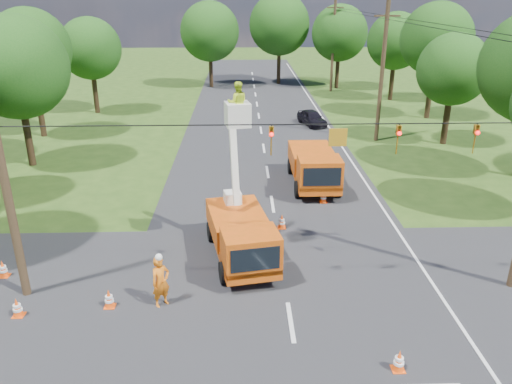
{
  "coord_description": "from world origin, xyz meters",
  "views": [
    {
      "loc": [
        -1.59,
        -13.82,
        10.29
      ],
      "look_at": [
        -1.0,
        5.35,
        2.6
      ],
      "focal_mm": 35.0,
      "sensor_mm": 36.0,
      "label": 1
    }
  ],
  "objects_px": {
    "traffic_cone_4": "(109,299)",
    "tree_far_a": "(210,32)",
    "distant_car": "(312,118)",
    "traffic_cone_5": "(17,308)",
    "traffic_cone_2": "(282,221)",
    "ground_worker": "(161,282)",
    "tree_left_d": "(16,67)",
    "tree_far_c": "(339,33)",
    "traffic_cone_3": "(323,196)",
    "traffic_cone_6": "(3,269)",
    "tree_right_e": "(396,41)",
    "bucket_truck": "(241,226)",
    "second_truck": "(314,166)",
    "pole_right_mid": "(382,71)",
    "tree_right_c": "(453,70)",
    "pole_right_far": "(333,44)",
    "tree_left_e": "(30,49)",
    "tree_right_d": "(437,39)",
    "tree_far_b": "(279,25)",
    "traffic_cone_1": "(399,361)",
    "tree_left_f": "(90,49)",
    "pole_left": "(4,179)"
  },
  "relations": [
    {
      "from": "traffic_cone_1",
      "to": "tree_right_d",
      "type": "relative_size",
      "value": 0.07
    },
    {
      "from": "tree_far_c",
      "to": "ground_worker",
      "type": "bearing_deg",
      "value": -108.03
    },
    {
      "from": "ground_worker",
      "to": "tree_right_c",
      "type": "xyz_separation_m",
      "value": [
        17.64,
        19.83,
        4.36
      ]
    },
    {
      "from": "tree_far_a",
      "to": "pole_right_far",
      "type": "bearing_deg",
      "value": -12.53
    },
    {
      "from": "traffic_cone_4",
      "to": "tree_right_c",
      "type": "height_order",
      "value": "tree_right_c"
    },
    {
      "from": "tree_left_d",
      "to": "tree_right_c",
      "type": "height_order",
      "value": "tree_left_d"
    },
    {
      "from": "bucket_truck",
      "to": "tree_far_c",
      "type": "xyz_separation_m",
      "value": [
        11.13,
        39.63,
        4.54
      ]
    },
    {
      "from": "second_truck",
      "to": "pole_right_mid",
      "type": "height_order",
      "value": "pole_right_mid"
    },
    {
      "from": "distant_car",
      "to": "traffic_cone_1",
      "type": "height_order",
      "value": "distant_car"
    },
    {
      "from": "tree_right_e",
      "to": "tree_far_b",
      "type": "height_order",
      "value": "tree_far_b"
    },
    {
      "from": "second_truck",
      "to": "traffic_cone_3",
      "type": "relative_size",
      "value": 8.66
    },
    {
      "from": "bucket_truck",
      "to": "traffic_cone_5",
      "type": "distance_m",
      "value": 8.56
    },
    {
      "from": "distant_car",
      "to": "pole_right_far",
      "type": "bearing_deg",
      "value": 58.21
    },
    {
      "from": "traffic_cone_2",
      "to": "pole_right_mid",
      "type": "bearing_deg",
      "value": 60.9
    },
    {
      "from": "tree_right_e",
      "to": "tree_far_a",
      "type": "distance_m",
      "value": 20.43
    },
    {
      "from": "second_truck",
      "to": "distant_car",
      "type": "relative_size",
      "value": 1.68
    },
    {
      "from": "pole_right_far",
      "to": "tree_left_d",
      "type": "bearing_deg",
      "value": -133.23
    },
    {
      "from": "ground_worker",
      "to": "distant_car",
      "type": "height_order",
      "value": "ground_worker"
    },
    {
      "from": "traffic_cone_5",
      "to": "tree_left_f",
      "type": "bearing_deg",
      "value": 100.04
    },
    {
      "from": "traffic_cone_4",
      "to": "tree_far_a",
      "type": "height_order",
      "value": "tree_far_a"
    },
    {
      "from": "traffic_cone_3",
      "to": "traffic_cone_6",
      "type": "xyz_separation_m",
      "value": [
        -13.54,
        -6.96,
        0.0
      ]
    },
    {
      "from": "distant_car",
      "to": "tree_far_a",
      "type": "bearing_deg",
      "value": 100.5
    },
    {
      "from": "traffic_cone_4",
      "to": "pole_right_far",
      "type": "xyz_separation_m",
      "value": [
        14.76,
        40.92,
        4.75
      ]
    },
    {
      "from": "traffic_cone_5",
      "to": "tree_far_b",
      "type": "bearing_deg",
      "value": 75.2
    },
    {
      "from": "bucket_truck",
      "to": "pole_right_mid",
      "type": "distance_m",
      "value": 20.65
    },
    {
      "from": "tree_far_b",
      "to": "bucket_truck",
      "type": "bearing_deg",
      "value": -96.2
    },
    {
      "from": "ground_worker",
      "to": "tree_right_c",
      "type": "distance_m",
      "value": 26.9
    },
    {
      "from": "tree_right_c",
      "to": "tree_far_c",
      "type": "bearing_deg",
      "value": 99.14
    },
    {
      "from": "traffic_cone_5",
      "to": "traffic_cone_4",
      "type": "bearing_deg",
      "value": 8.35
    },
    {
      "from": "traffic_cone_4",
      "to": "pole_left",
      "type": "xyz_separation_m",
      "value": [
        -3.24,
        0.92,
        4.14
      ]
    },
    {
      "from": "distant_car",
      "to": "traffic_cone_2",
      "type": "bearing_deg",
      "value": -118.16
    },
    {
      "from": "pole_right_far",
      "to": "tree_right_c",
      "type": "height_order",
      "value": "pole_right_far"
    },
    {
      "from": "ground_worker",
      "to": "tree_left_d",
      "type": "relative_size",
      "value": 0.21
    },
    {
      "from": "traffic_cone_5",
      "to": "pole_right_mid",
      "type": "bearing_deg",
      "value": 50.27
    },
    {
      "from": "traffic_cone_5",
      "to": "traffic_cone_2",
      "type": "bearing_deg",
      "value": 34.59
    },
    {
      "from": "tree_far_a",
      "to": "tree_right_e",
      "type": "bearing_deg",
      "value": -23.05
    },
    {
      "from": "second_truck",
      "to": "tree_left_f",
      "type": "bearing_deg",
      "value": 131.58
    },
    {
      "from": "tree_right_c",
      "to": "tree_far_c",
      "type": "xyz_separation_m",
      "value": [
        -3.7,
        23.0,
        0.75
      ]
    },
    {
      "from": "distant_car",
      "to": "traffic_cone_6",
      "type": "bearing_deg",
      "value": -139.32
    },
    {
      "from": "traffic_cone_2",
      "to": "tree_far_a",
      "type": "height_order",
      "value": "tree_far_a"
    },
    {
      "from": "pole_right_mid",
      "to": "tree_left_d",
      "type": "bearing_deg",
      "value": -167.99
    },
    {
      "from": "traffic_cone_1",
      "to": "traffic_cone_3",
      "type": "height_order",
      "value": "same"
    },
    {
      "from": "traffic_cone_6",
      "to": "tree_right_d",
      "type": "distance_m",
      "value": 36.9
    },
    {
      "from": "distant_car",
      "to": "tree_left_e",
      "type": "height_order",
      "value": "tree_left_e"
    },
    {
      "from": "bucket_truck",
      "to": "distant_car",
      "type": "xyz_separation_m",
      "value": [
        5.93,
        22.33,
        -0.9
      ]
    },
    {
      "from": "tree_far_b",
      "to": "tree_far_c",
      "type": "height_order",
      "value": "tree_far_b"
    },
    {
      "from": "traffic_cone_4",
      "to": "tree_far_a",
      "type": "distance_m",
      "value": 44.32
    },
    {
      "from": "ground_worker",
      "to": "tree_left_e",
      "type": "height_order",
      "value": "tree_left_e"
    },
    {
      "from": "ground_worker",
      "to": "tree_left_e",
      "type": "distance_m",
      "value": 26.55
    },
    {
      "from": "traffic_cone_4",
      "to": "tree_right_d",
      "type": "xyz_separation_m",
      "value": [
        21.06,
        27.92,
        6.32
      ]
    }
  ]
}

